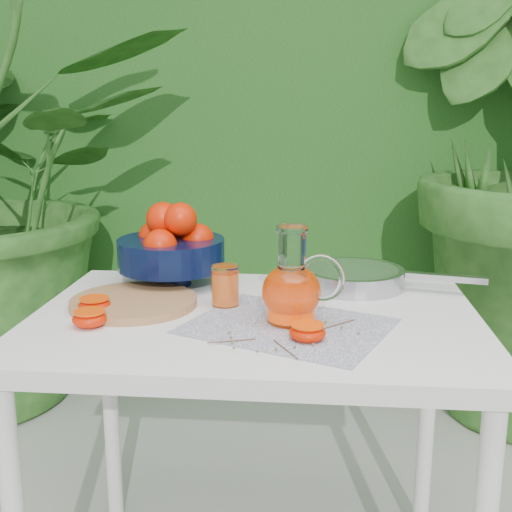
# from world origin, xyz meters

# --- Properties ---
(hedge_backdrop) EXTENTS (8.00, 1.65, 2.50)m
(hedge_backdrop) POSITION_xyz_m (0.06, 2.06, 1.19)
(hedge_backdrop) COLOR #204F16
(hedge_backdrop) RESTS_ON ground
(white_table) EXTENTS (1.00, 0.70, 0.75)m
(white_table) POSITION_xyz_m (0.11, 0.08, 0.67)
(white_table) COLOR white
(white_table) RESTS_ON ground
(placemat) EXTENTS (0.49, 0.44, 0.00)m
(placemat) POSITION_xyz_m (0.19, 0.01, 0.75)
(placemat) COLOR #0D1549
(placemat) RESTS_ON white_table
(cutting_board) EXTENTS (0.38, 0.38, 0.02)m
(cutting_board) POSITION_xyz_m (-0.18, 0.12, 0.76)
(cutting_board) COLOR #A36C49
(cutting_board) RESTS_ON white_table
(fruit_bowl) EXTENTS (0.32, 0.32, 0.22)m
(fruit_bowl) POSITION_xyz_m (-0.13, 0.31, 0.85)
(fruit_bowl) COLOR black
(fruit_bowl) RESTS_ON white_table
(juice_pitcher) EXTENTS (0.19, 0.16, 0.21)m
(juice_pitcher) POSITION_xyz_m (0.20, 0.03, 0.83)
(juice_pitcher) COLOR white
(juice_pitcher) RESTS_ON white_table
(juice_tumbler) EXTENTS (0.08, 0.08, 0.09)m
(juice_tumbler) POSITION_xyz_m (0.04, 0.14, 0.80)
(juice_tumbler) COLOR white
(juice_tumbler) RESTS_ON white_table
(saute_pan) EXTENTS (0.48, 0.31, 0.05)m
(saute_pan) POSITION_xyz_m (0.35, 0.33, 0.78)
(saute_pan) COLOR #ACACB0
(saute_pan) RESTS_ON white_table
(orange_halves) EXTENTS (0.56, 0.21, 0.04)m
(orange_halves) POSITION_xyz_m (-0.08, -0.01, 0.77)
(orange_halves) COLOR #EF2702
(orange_halves) RESTS_ON white_table
(thyme_sprigs) EXTENTS (0.30, 0.24, 0.01)m
(thyme_sprigs) POSITION_xyz_m (0.19, -0.07, 0.76)
(thyme_sprigs) COLOR brown
(thyme_sprigs) RESTS_ON white_table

